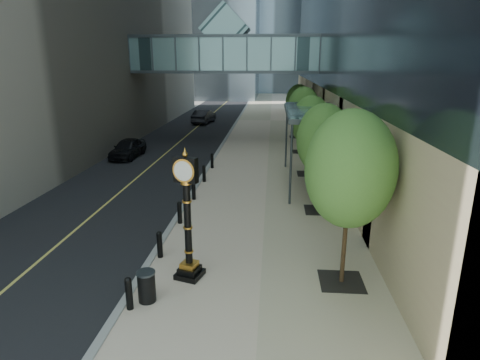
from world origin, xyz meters
name	(u,v)px	position (x,y,z in m)	size (l,w,h in m)	color
ground	(219,338)	(0.00, 0.00, 0.00)	(320.00, 320.00, 0.00)	gray
road	(205,120)	(-7.00, 40.00, 0.01)	(8.00, 180.00, 0.02)	black
sidewalk	(270,121)	(1.00, 40.00, 0.03)	(8.00, 180.00, 0.06)	beige
curb	(238,120)	(-3.00, 40.00, 0.04)	(0.25, 180.00, 0.07)	gray
skywalk	(226,52)	(-3.00, 28.00, 7.71)	(17.00, 4.20, 5.80)	#466B70
entrance_canopy	(313,112)	(3.48, 14.00, 4.19)	(3.00, 8.00, 4.38)	#383F44
bollard_row	(187,201)	(-2.70, 9.00, 0.51)	(0.20, 16.20, 0.90)	black
street_trees	(313,122)	(3.60, 14.88, 3.52)	(2.71, 28.54, 5.56)	black
street_clock	(188,225)	(-1.35, 2.92, 1.90)	(0.99, 0.99, 4.23)	black
trash_bin	(147,287)	(-2.32, 1.44, 0.51)	(0.52, 0.52, 0.90)	black
pedestrian	(321,171)	(4.02, 13.17, 1.03)	(0.71, 0.46, 1.94)	#B1A9A2
car_near	(128,148)	(-9.44, 19.73, 0.72)	(1.66, 4.13, 1.41)	black
car_far	(204,116)	(-6.69, 37.41, 0.80)	(1.64, 4.71, 1.55)	black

